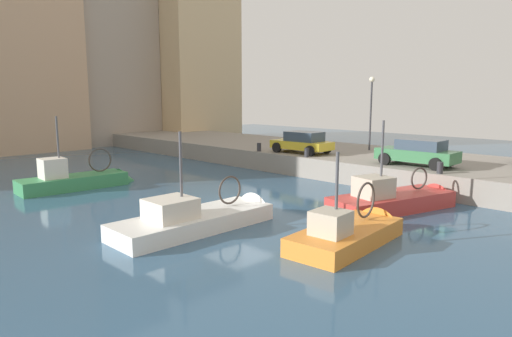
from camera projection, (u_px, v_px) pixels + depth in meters
water_surface at (238, 203)px, 20.54m from camera, size 80.00×80.00×0.00m
quay_wall at (373, 163)px, 28.43m from camera, size 9.00×56.00×1.20m
fishing_boat_white at (204, 225)px, 16.74m from camera, size 6.96×2.31×4.53m
fishing_boat_red at (397, 206)px, 19.45m from camera, size 6.77×3.52×4.71m
fishing_boat_green at (80, 185)px, 23.84m from camera, size 6.19×2.15×4.57m
fishing_boat_orange at (352, 239)px, 15.08m from camera, size 5.53×2.25×3.99m
parked_car_green at (418, 152)px, 23.41m from camera, size 1.95×4.04×1.39m
parked_car_yellow at (302, 142)px, 28.65m from camera, size 2.13×3.94×1.37m
mooring_bollard_south at (440, 168)px, 21.20m from camera, size 0.28×0.28×0.55m
mooring_bollard_mid at (307, 153)px, 26.81m from camera, size 0.28×0.28×0.55m
mooring_bollard_north at (259, 147)px, 29.62m from camera, size 0.28×0.28×0.55m
quay_streetlamp at (371, 101)px, 29.70m from camera, size 0.36×0.36×4.83m
waterfront_building_west at (192, 62)px, 48.74m from camera, size 8.49×7.31×16.67m
waterfront_building_west_mid at (5, 34)px, 38.26m from camera, size 11.05×7.74×19.85m
waterfront_building_east at (105, 44)px, 44.89m from camera, size 8.70×6.82×19.69m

